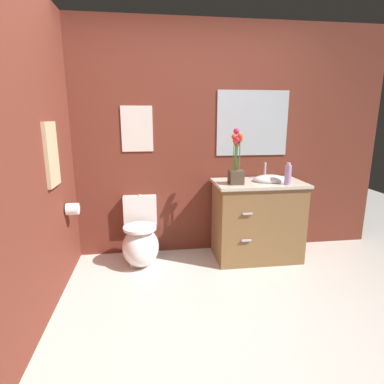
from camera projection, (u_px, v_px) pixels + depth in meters
ground_plane at (222, 338)px, 2.21m from camera, size 8.46×8.46×0.00m
wall_back at (210, 142)px, 3.46m from camera, size 3.95×0.05×2.50m
wall_left at (31, 156)px, 2.19m from camera, size 0.05×4.34×2.50m
toilet at (141, 241)px, 3.30m from camera, size 0.38×0.59×0.69m
vanity_cabinet at (257, 219)px, 3.39m from camera, size 0.94×0.56×1.03m
flower_vase at (236, 165)px, 3.14m from camera, size 0.14×0.14×0.56m
soap_bottle at (288, 175)px, 3.14m from camera, size 0.07×0.07×0.22m
wall_poster at (137, 129)px, 3.29m from camera, size 0.33×0.01×0.47m
wall_mirror at (253, 123)px, 3.44m from camera, size 0.80×0.01×0.70m
hanging_towel at (52, 155)px, 2.53m from camera, size 0.03×0.28×0.52m
toilet_paper_roll at (73, 209)px, 2.93m from camera, size 0.11×0.11×0.11m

